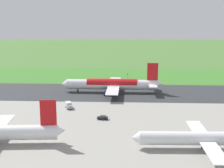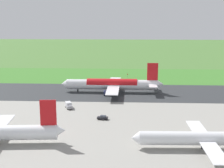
# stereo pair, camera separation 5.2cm
# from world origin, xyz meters

# --- Properties ---
(ground_plane) EXTENTS (800.00, 800.00, 0.00)m
(ground_plane) POSITION_xyz_m (0.00, 0.00, 0.00)
(ground_plane) COLOR #477233
(runway_asphalt) EXTENTS (600.00, 41.07, 0.06)m
(runway_asphalt) POSITION_xyz_m (0.00, 0.00, 0.03)
(runway_asphalt) COLOR #2D3033
(runway_asphalt) RESTS_ON ground
(apron_concrete) EXTENTS (440.00, 110.00, 0.05)m
(apron_concrete) POSITION_xyz_m (0.00, 73.33, 0.03)
(apron_concrete) COLOR gray
(apron_concrete) RESTS_ON ground
(grass_verge_foreground) EXTENTS (600.00, 80.00, 0.04)m
(grass_verge_foreground) POSITION_xyz_m (0.00, -39.22, 0.02)
(grass_verge_foreground) COLOR #3C782B
(grass_verge_foreground) RESTS_ON ground
(airliner_main) EXTENTS (53.98, 44.04, 15.88)m
(airliner_main) POSITION_xyz_m (-10.05, 0.00, 4.35)
(airliner_main) COLOR white
(airliner_main) RESTS_ON ground
(airliner_parked_near) EXTENTS (43.28, 35.35, 12.65)m
(airliner_parked_near) POSITION_xyz_m (-41.08, 74.18, 3.45)
(airliner_parked_near) COLOR white
(airliner_parked_near) RESTS_ON ground
(service_truck_baggage) EXTENTS (4.30, 6.22, 2.65)m
(service_truck_baggage) POSITION_xyz_m (7.79, 31.57, 1.40)
(service_truck_baggage) COLOR gray
(service_truck_baggage) RESTS_ON ground
(service_car_followme) EXTENTS (4.35, 2.23, 1.62)m
(service_car_followme) POSITION_xyz_m (-8.35, 46.95, 0.84)
(service_car_followme) COLOR black
(service_car_followme) RESTS_ON ground
(no_stopping_sign) EXTENTS (0.60, 0.10, 2.82)m
(no_stopping_sign) POSITION_xyz_m (-17.71, -41.20, 1.66)
(no_stopping_sign) COLOR slate
(no_stopping_sign) RESTS_ON ground
(traffic_cone_orange) EXTENTS (0.40, 0.40, 0.55)m
(traffic_cone_orange) POSITION_xyz_m (-13.13, -38.50, 0.28)
(traffic_cone_orange) COLOR orange
(traffic_cone_orange) RESTS_ON ground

